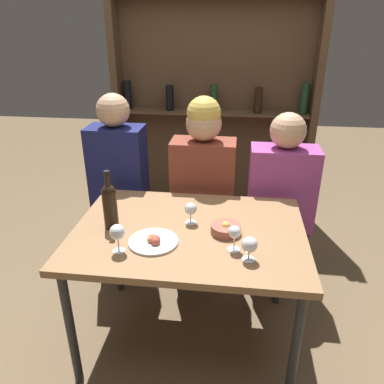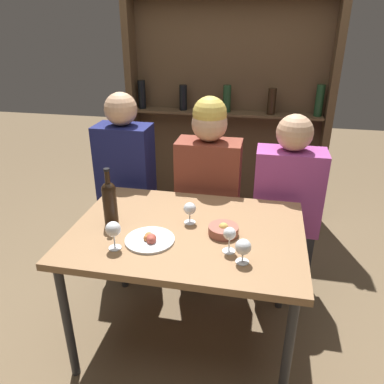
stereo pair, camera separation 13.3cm
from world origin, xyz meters
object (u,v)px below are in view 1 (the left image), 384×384
(wine_glass_0, at_px, (235,233))
(wine_glass_3, at_px, (117,233))
(seated_person_right, at_px, (279,209))
(food_plate_0, at_px, (154,241))
(wine_bottle, at_px, (110,204))
(wine_glass_1, at_px, (249,245))
(wine_glass_2, at_px, (190,209))
(snack_bowl, at_px, (226,229))
(seated_person_left, at_px, (120,193))
(seated_person_center, at_px, (203,195))

(wine_glass_0, bearing_deg, wine_glass_3, -171.49)
(seated_person_right, bearing_deg, food_plate_0, -131.63)
(wine_bottle, distance_m, wine_glass_1, 0.72)
(wine_glass_2, bearing_deg, wine_glass_3, -133.57)
(wine_glass_3, bearing_deg, snack_bowl, 25.05)
(snack_bowl, xyz_separation_m, seated_person_right, (0.33, 0.61, -0.19))
(wine_bottle, xyz_separation_m, food_plate_0, (0.24, -0.12, -0.12))
(wine_glass_2, height_order, seated_person_left, seated_person_left)
(snack_bowl, height_order, seated_person_right, seated_person_right)
(wine_glass_1, bearing_deg, wine_glass_0, 133.01)
(wine_bottle, relative_size, snack_bowl, 2.07)
(snack_bowl, bearing_deg, food_plate_0, -157.82)
(wine_glass_3, xyz_separation_m, seated_person_left, (-0.26, 0.84, -0.21))
(wine_glass_3, xyz_separation_m, seated_person_center, (0.30, 0.84, -0.19))
(wine_bottle, height_order, wine_glass_1, wine_bottle)
(seated_person_right, bearing_deg, wine_glass_0, -110.78)
(food_plate_0, bearing_deg, seated_person_right, 48.37)
(wine_glass_0, distance_m, wine_glass_1, 0.10)
(wine_glass_3, height_order, food_plate_0, wine_glass_3)
(wine_glass_2, distance_m, food_plate_0, 0.27)
(wine_glass_1, bearing_deg, wine_glass_2, 135.09)
(wine_glass_0, height_order, wine_glass_2, wine_glass_0)
(wine_glass_1, height_order, seated_person_right, seated_person_right)
(seated_person_left, bearing_deg, seated_person_center, -0.00)
(wine_glass_1, bearing_deg, wine_bottle, 163.56)
(wine_glass_0, bearing_deg, snack_bowl, 106.75)
(wine_bottle, height_order, wine_glass_3, wine_bottle)
(wine_bottle, bearing_deg, wine_glass_0, -11.98)
(food_plate_0, bearing_deg, wine_glass_1, -10.19)
(seated_person_center, bearing_deg, wine_glass_0, -74.05)
(wine_glass_0, distance_m, seated_person_center, 0.81)
(wine_glass_2, relative_size, seated_person_left, 0.09)
(wine_glass_2, xyz_separation_m, seated_person_right, (0.52, 0.53, -0.24))
(wine_bottle, bearing_deg, wine_glass_3, -64.18)
(seated_person_center, bearing_deg, seated_person_right, 0.00)
(wine_glass_2, relative_size, food_plate_0, 0.48)
(seated_person_right, bearing_deg, snack_bowl, -118.40)
(food_plate_0, bearing_deg, seated_person_left, 118.15)
(wine_glass_0, xyz_separation_m, wine_glass_2, (-0.23, 0.23, -0.01))
(wine_glass_1, bearing_deg, seated_person_left, 135.57)
(wine_glass_0, distance_m, snack_bowl, 0.17)
(food_plate_0, relative_size, seated_person_right, 0.20)
(wine_glass_2, relative_size, snack_bowl, 0.77)
(wine_glass_2, bearing_deg, food_plate_0, -124.01)
(wine_bottle, xyz_separation_m, snack_bowl, (0.58, 0.01, -0.11))
(wine_glass_3, bearing_deg, wine_glass_2, 46.43)
(wine_glass_3, height_order, seated_person_left, seated_person_left)
(wine_glass_2, relative_size, seated_person_right, 0.10)
(food_plate_0, bearing_deg, wine_glass_0, -1.31)
(snack_bowl, bearing_deg, wine_glass_3, -154.95)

